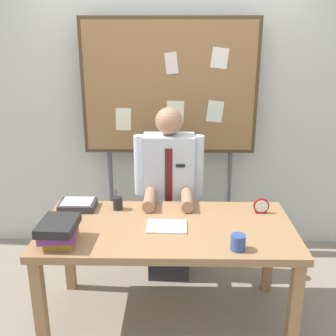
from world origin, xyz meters
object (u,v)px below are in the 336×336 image
(desk, at_px, (168,237))
(desk_clock, at_px, (261,206))
(person, at_px, (169,201))
(bulletin_board, at_px, (170,90))
(pen_holder, at_px, (118,203))
(paper_tray, at_px, (78,205))
(coffee_mug, at_px, (238,242))
(book_stack, at_px, (59,231))
(open_notebook, at_px, (167,226))

(desk, xyz_separation_m, desk_clock, (0.67, 0.22, 0.13))
(person, distance_m, bulletin_board, 0.93)
(desk, relative_size, bulletin_board, 0.81)
(pen_holder, xyz_separation_m, paper_tray, (-0.30, 0.01, -0.02))
(person, xyz_separation_m, pen_holder, (-0.37, -0.33, 0.12))
(desk, bearing_deg, bulletin_board, 89.98)
(bulletin_board, distance_m, desk_clock, 1.25)
(coffee_mug, relative_size, paper_tray, 0.37)
(desk, distance_m, coffee_mug, 0.54)
(coffee_mug, xyz_separation_m, paper_tray, (-1.09, 0.58, -0.02))
(desk, distance_m, bulletin_board, 1.31)
(coffee_mug, distance_m, pen_holder, 0.98)
(coffee_mug, bearing_deg, bulletin_board, 108.14)
(bulletin_board, height_order, coffee_mug, bulletin_board)
(desk, distance_m, person, 0.59)
(desk, relative_size, pen_holder, 10.59)
(book_stack, bearing_deg, person, 51.58)
(paper_tray, bearing_deg, desk, -22.52)
(book_stack, xyz_separation_m, open_notebook, (0.65, 0.22, -0.07))
(book_stack, distance_m, open_notebook, 0.69)
(desk_clock, xyz_separation_m, paper_tray, (-1.33, 0.06, -0.02))
(bulletin_board, height_order, book_stack, bulletin_board)
(person, bearing_deg, bulletin_board, 89.96)
(desk, distance_m, desk_clock, 0.72)
(coffee_mug, bearing_deg, open_notebook, 146.37)
(person, bearing_deg, desk_clock, -29.16)
(book_stack, xyz_separation_m, paper_tray, (-0.01, 0.52, -0.05))
(coffee_mug, bearing_deg, desk, 144.25)
(desk, relative_size, book_stack, 5.87)
(desk, xyz_separation_m, book_stack, (-0.66, -0.24, 0.17))
(desk, height_order, open_notebook, open_notebook)
(bulletin_board, bearing_deg, desk, -90.02)
(open_notebook, relative_size, paper_tray, 1.01)
(open_notebook, height_order, pen_holder, pen_holder)
(person, bearing_deg, paper_tray, -154.74)
(bulletin_board, bearing_deg, person, -90.04)
(paper_tray, bearing_deg, open_notebook, -24.13)
(bulletin_board, height_order, open_notebook, bulletin_board)
(bulletin_board, bearing_deg, pen_holder, -116.98)
(coffee_mug, bearing_deg, person, 115.34)
(desk_clock, bearing_deg, bulletin_board, 130.87)
(desk, height_order, bulletin_board, bulletin_board)
(bulletin_board, bearing_deg, open_notebook, -90.30)
(desk, height_order, coffee_mug, coffee_mug)
(person, relative_size, open_notebook, 5.44)
(open_notebook, xyz_separation_m, paper_tray, (-0.66, 0.30, 0.02))
(desk_clock, bearing_deg, coffee_mug, -114.86)
(desk_clock, relative_size, pen_holder, 0.70)
(person, xyz_separation_m, open_notebook, (-0.01, -0.61, 0.08))
(book_stack, relative_size, pen_holder, 1.80)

